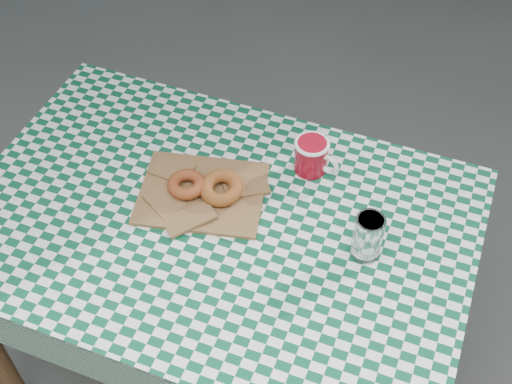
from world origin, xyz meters
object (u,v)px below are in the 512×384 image
Objects in this scene: table at (221,306)px; paper_bag at (202,192)px; coffee_mug at (311,156)px; drinking_glass at (368,237)px.

paper_bag reaches higher than table.
drinking_glass is at bearing -31.33° from coffee_mug.
table is 0.40m from paper_bag.
coffee_mug is at bearing 33.71° from paper_bag.
paper_bag is at bearing 134.77° from table.
table is 0.52m from coffee_mug.
drinking_glass reaches higher than coffee_mug.
drinking_glass is at bearing -9.33° from paper_bag.
coffee_mug is at bearing 56.75° from table.
paper_bag is at bearing 170.67° from drinking_glass.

